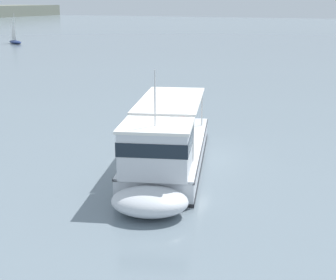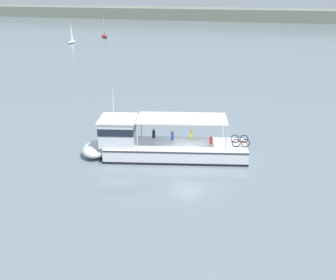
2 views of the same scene
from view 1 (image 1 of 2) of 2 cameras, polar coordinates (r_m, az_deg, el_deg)
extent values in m
plane|color=slate|center=(25.87, 1.77, -2.13)|extent=(400.00, 400.00, 0.00)
cube|color=silver|center=(24.90, 0.17, -1.51)|extent=(11.26, 6.08, 1.10)
ellipsoid|color=silver|center=(19.13, -2.08, -6.97)|extent=(2.93, 3.44, 1.01)
cube|color=black|center=(25.04, 0.17, -2.50)|extent=(11.28, 6.12, 0.16)
cube|color=#2D2D33|center=(24.77, 0.17, -0.47)|extent=(11.28, 6.14, 0.10)
cube|color=silver|center=(20.30, -1.32, -1.11)|extent=(3.25, 3.34, 1.90)
cube|color=#19232D|center=(20.20, -1.33, -0.21)|extent=(3.31, 3.41, 0.56)
cube|color=white|center=(20.03, -1.34, 1.66)|extent=(3.45, 3.53, 0.12)
cube|color=white|center=(24.70, 0.30, 4.57)|extent=(7.25, 4.69, 0.10)
cylinder|color=silver|center=(21.67, 2.85, 0.10)|extent=(0.08, 0.08, 2.00)
cylinder|color=silver|center=(22.02, -4.22, 0.34)|extent=(0.08, 0.08, 2.00)
cylinder|color=silver|center=(27.97, 3.86, 3.65)|extent=(0.08, 0.08, 2.00)
cylinder|color=silver|center=(28.25, -1.67, 3.80)|extent=(0.08, 0.08, 2.00)
cylinder|color=silver|center=(19.49, -1.49, 4.75)|extent=(0.06, 0.06, 2.20)
sphere|color=white|center=(22.03, -5.51, -4.07)|extent=(0.36, 0.36, 0.36)
sphere|color=white|center=(25.09, -3.90, -1.55)|extent=(0.36, 0.36, 0.36)
sphere|color=white|center=(28.02, -2.71, 0.31)|extent=(0.36, 0.36, 0.36)
torus|color=black|center=(29.00, 2.14, 2.76)|extent=(0.65, 0.24, 0.66)
torus|color=black|center=(29.69, 2.26, 3.06)|extent=(0.65, 0.24, 0.66)
cylinder|color=maroon|center=(29.32, 2.20, 3.14)|extent=(0.69, 0.25, 0.06)
torus|color=black|center=(29.09, 0.37, 2.81)|extent=(0.65, 0.24, 0.66)
torus|color=black|center=(29.77, 0.53, 3.11)|extent=(0.65, 0.24, 0.66)
cylinder|color=#1E478C|center=(29.41, 0.45, 3.19)|extent=(0.69, 0.25, 0.06)
cube|color=red|center=(27.15, 1.58, 2.15)|extent=(0.30, 0.37, 0.52)
sphere|color=beige|center=(27.07, 1.59, 2.91)|extent=(0.20, 0.20, 0.20)
cube|color=yellow|center=(25.87, -1.37, 1.47)|extent=(0.30, 0.37, 0.52)
sphere|color=tan|center=(25.78, -1.38, 2.26)|extent=(0.20, 0.20, 0.20)
cube|color=#2D4CA5|center=(24.40, -0.88, 0.59)|extent=(0.30, 0.37, 0.52)
sphere|color=#9E7051|center=(24.31, -0.88, 1.43)|extent=(0.20, 0.20, 0.20)
cube|color=black|center=(23.05, -2.30, -0.33)|extent=(0.30, 0.37, 0.52)
sphere|color=#9E7051|center=(22.95, -2.31, 0.56)|extent=(0.20, 0.20, 0.20)
ellipsoid|color=navy|center=(97.83, -16.89, 10.56)|extent=(3.62, 4.85, 0.60)
cylinder|color=silver|center=(97.37, -16.96, 12.13)|extent=(0.08, 0.08, 4.80)
pyramid|color=white|center=(98.18, -17.13, 11.96)|extent=(0.91, 1.50, 4.08)
camera|label=2|loc=(35.12, 55.29, 15.98)|focal=41.56mm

